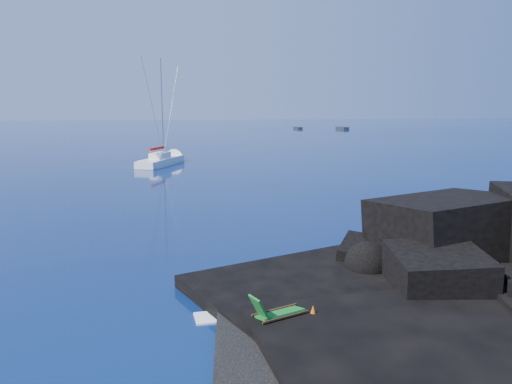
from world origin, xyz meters
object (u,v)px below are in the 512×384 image
sailboat (162,165)px  distant_boat_a (298,129)px  marker_cone (313,314)px  sunbather (321,317)px  distant_boat_b (342,129)px  deck_chair (280,306)px

sailboat → distant_boat_a: size_ratio=2.88×
marker_cone → distant_boat_a: (28.26, 118.10, -0.61)m
sunbather → marker_cone: (-0.23, 0.02, 0.10)m
sailboat → distant_boat_a: bearing=89.5°
marker_cone → distant_boat_a: size_ratio=0.13×
distant_boat_a → distant_boat_b: size_ratio=0.83×
sailboat → marker_cone: (5.56, -42.41, 0.61)m
deck_chair → distant_boat_b: 121.29m
sunbather → distant_boat_b: (39.19, 114.38, -0.51)m
sailboat → marker_cone: sailboat is taller
sailboat → deck_chair: size_ratio=7.18×
sunbather → marker_cone: size_ratio=3.04×
sailboat → marker_cone: bearing=-58.9°
sailboat → deck_chair: sailboat is taller
sunbather → distant_boat_b: bearing=57.2°
distant_boat_b → sailboat: bearing=-131.0°
deck_chair → marker_cone: bearing=-22.0°
deck_chair → sunbather: bearing=-23.2°
marker_cone → deck_chair: bearing=-179.8°
distant_boat_b → distant_boat_a: bearing=152.4°
deck_chair → sailboat: bearing=73.9°
sailboat → distant_boat_b: (44.98, 71.95, 0.00)m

